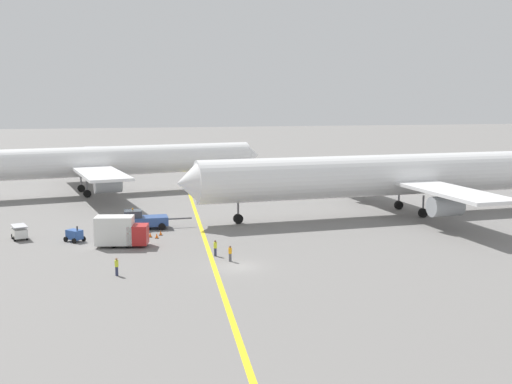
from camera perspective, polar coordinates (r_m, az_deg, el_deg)
ground_plane at (r=63.05m, az=-1.58°, el=-6.84°), size 600.00×600.00×0.00m
taxiway_stripe at (r=72.31m, az=-4.52°, el=-4.84°), size 8.71×119.75×0.01m
airliner_at_gate_left at (r=112.97m, az=-13.92°, el=2.69°), size 59.20×42.74×15.78m
airliner_being_pushed at (r=91.84m, az=12.22°, el=1.49°), size 61.56×42.46×16.83m
pushback_tug at (r=81.84m, az=-10.37°, el=-2.53°), size 9.35×3.09×2.78m
gse_baggage_cart_near_cluster at (r=79.89m, az=-20.80°, el=-3.46°), size 2.33×3.08×1.71m
gse_gpu_cart_small at (r=76.63m, az=-16.24°, el=-3.79°), size 2.60×2.63×1.90m
gse_catering_truck_tall at (r=72.61m, az=-12.24°, el=-3.54°), size 6.19×3.46×3.50m
ground_crew_wing_walker_right at (r=61.18m, az=-12.61°, el=-6.64°), size 0.36×0.36×1.74m
ground_crew_marshaller_foreground at (r=64.87m, az=-2.37°, el=-5.61°), size 0.36×0.49×1.65m
ground_crew_ramp_agent_by_cones at (r=67.07m, az=-3.74°, el=-5.10°), size 0.36×0.36×1.74m
traffic_cone_nose_right at (r=76.36m, az=-9.05°, el=-3.98°), size 0.44×0.44×0.60m
traffic_cone_wingtip_starboard at (r=77.06m, az=-9.64°, el=-3.88°), size 0.44×0.44×0.60m
traffic_cone_wingtip_port at (r=77.91m, az=-8.70°, el=-3.72°), size 0.44×0.44×0.60m
jet_bridge at (r=139.02m, az=-14.54°, el=3.13°), size 4.74×17.16×5.96m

